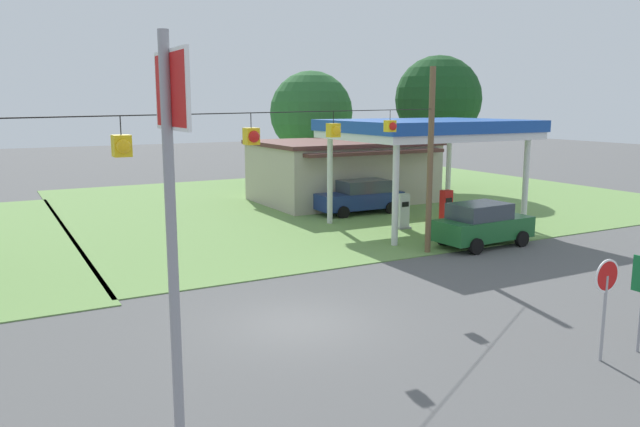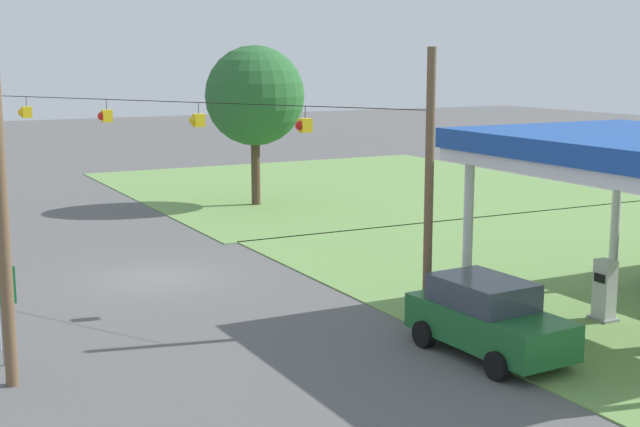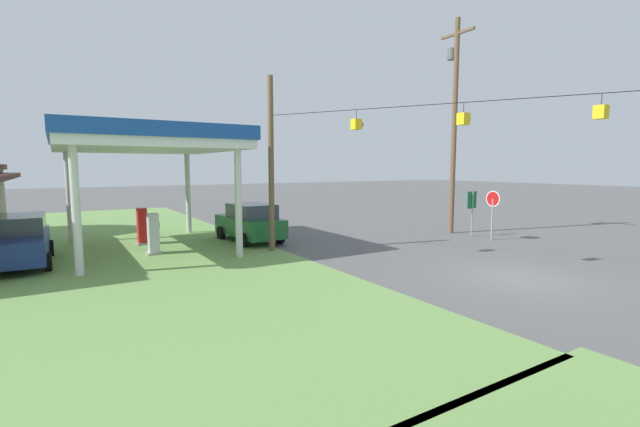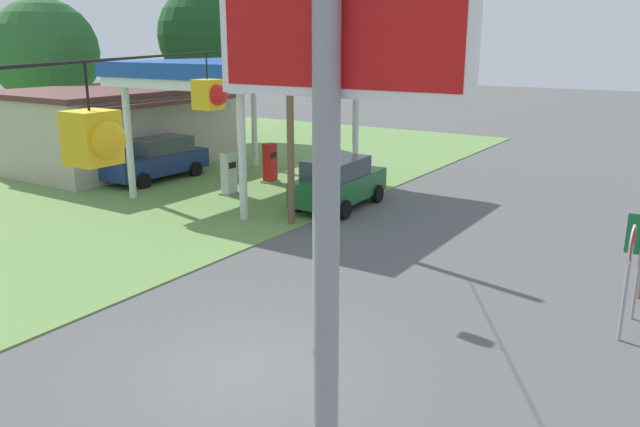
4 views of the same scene
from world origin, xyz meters
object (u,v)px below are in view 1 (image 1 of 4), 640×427
Objects in this scene: gas_station_canopy at (427,130)px; fuel_pump_far at (446,208)px; stop_sign_roadside at (606,288)px; tree_behind_station at (311,113)px; gas_station_store at (342,171)px; car_at_pumps_front at (482,224)px; car_at_pumps_rear at (360,197)px; tree_far_back at (438,99)px; fuel_pump_near at (403,212)px; stop_sign_overhead at (172,167)px.

fuel_pump_far is (1.35, -0.00, -3.95)m from gas_station_canopy.
tree_behind_station is at bearing -106.08° from stop_sign_roadside.
fuel_pump_far is at bearing -117.44° from stop_sign_roadside.
gas_station_store is 2.31× the size of car_at_pumps_front.
car_at_pumps_front is 0.91× the size of car_at_pumps_rear.
tree_behind_station reaches higher than fuel_pump_far.
fuel_pump_far is at bearing -126.63° from tree_far_back.
fuel_pump_near is 0.70× the size of stop_sign_roadside.
fuel_pump_far is at bearing -0.06° from gas_station_canopy.
gas_station_canopy is 6.06m from car_at_pumps_front.
gas_station_canopy is 3.62× the size of stop_sign_roadside.
gas_station_store is (0.52, 9.02, -2.86)m from gas_station_canopy.
fuel_pump_near is 1.00× the size of fuel_pump_far.
tree_far_back reaches higher than tree_behind_station.
fuel_pump_near is at bearing 43.51° from stop_sign_overhead.
tree_behind_station is (9.53, 33.07, 3.55)m from stop_sign_roadside.
stop_sign_roadside is at bearing -113.30° from gas_station_canopy.
gas_station_store is at bearing -168.82° from tree_far_back.
car_at_pumps_rear is 0.58× the size of tree_behind_station.
gas_station_canopy is 4.17m from fuel_pump_far.
stop_sign_overhead is at bearing -151.90° from car_at_pumps_front.
tree_behind_station reaches higher than stop_sign_roadside.
fuel_pump_far is 18.49m from tree_behind_station.
stop_sign_roadside reaches higher than fuel_pump_far.
car_at_pumps_front is 19.08m from stop_sign_overhead.
fuel_pump_near is 16.11m from stop_sign_roadside.
fuel_pump_near is 0.35× the size of car_at_pumps_rear.
stop_sign_roadside is (-7.08, -24.24, -0.10)m from gas_station_store.
car_at_pumps_rear is at bearing 115.41° from fuel_pump_far.
car_at_pumps_front is 0.62× the size of stop_sign_overhead.
tree_far_back is at bearing 44.21° from stop_sign_overhead.
stop_sign_overhead is 36.06m from tree_far_back.
tree_far_back is (9.35, 10.76, 1.57)m from gas_station_canopy.
fuel_pump_near is at bearing 180.00° from fuel_pump_far.
tree_behind_station is (19.46, 32.22, 0.30)m from stop_sign_overhead.
gas_station_store is 29.08m from stop_sign_overhead.
fuel_pump_far is 0.21× the size of tree_behind_station.
gas_station_canopy is 1.84× the size of car_at_pumps_rear.
stop_sign_roadside is at bearing 75.04° from car_at_pumps_rear.
tree_far_back is at bearing -148.22° from car_at_pumps_rear.
gas_station_canopy is 1.07× the size of tree_behind_station.
gas_station_store is at bearing 95.23° from fuel_pump_far.
car_at_pumps_front is at bearing -96.80° from gas_station_canopy.
car_at_pumps_rear is at bearing 88.69° from car_at_pumps_front.
fuel_pump_far is at bearing -95.21° from tree_behind_station.
gas_station_canopy is 18.10m from tree_behind_station.
stop_sign_overhead is (-17.00, -23.39, 3.15)m from gas_station_store.
gas_station_canopy is at bearing 0.06° from fuel_pump_near.
fuel_pump_near is at bearing -134.83° from tree_far_back.
car_at_pumps_rear is at bearing 50.65° from stop_sign_overhead.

